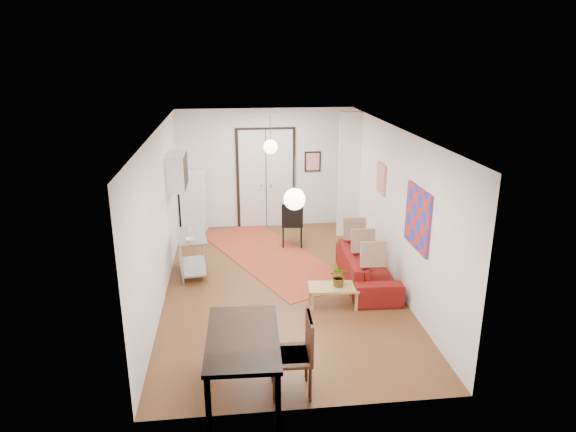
{
  "coord_description": "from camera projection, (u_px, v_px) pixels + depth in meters",
  "views": [
    {
      "loc": [
        -0.86,
        -8.7,
        4.2
      ],
      "look_at": [
        0.18,
        0.33,
        1.25
      ],
      "focal_mm": 32.0,
      "sensor_mm": 36.0,
      "label": 1
    }
  ],
  "objects": [
    {
      "name": "potted_plant",
      "position": [
        339.0,
        276.0,
        8.67
      ],
      "size": [
        0.35,
        0.31,
        0.36
      ],
      "primitive_type": "imported",
      "rotation": [
        0.0,
        0.0,
        -0.08
      ],
      "color": "#337032",
      "rests_on": "coffee_table"
    },
    {
      "name": "dining_chair_near",
      "position": [
        289.0,
        342.0,
        6.6
      ],
      "size": [
        0.53,
        0.73,
        1.06
      ],
      "rotation": [
        0.0,
        0.0,
        -1.61
      ],
      "color": "#341910",
      "rests_on": "floor"
    },
    {
      "name": "black_side_chair",
      "position": [
        292.0,
        218.0,
        11.51
      ],
      "size": [
        0.52,
        0.52,
        1.02
      ],
      "rotation": [
        0.0,
        0.0,
        3.03
      ],
      "color": "black",
      "rests_on": "floor"
    },
    {
      "name": "wall_right",
      "position": [
        394.0,
        207.0,
        9.39
      ],
      "size": [
        0.02,
        7.0,
        2.9
      ],
      "primitive_type": "cube",
      "color": "white",
      "rests_on": "floor"
    },
    {
      "name": "poster_back",
      "position": [
        313.0,
        162.0,
        12.52
      ],
      "size": [
        0.4,
        0.03,
        0.5
      ],
      "primitive_type": "cube",
      "color": "red",
      "rests_on": "wall_back"
    },
    {
      "name": "painting_popart",
      "position": [
        418.0,
        218.0,
        8.14
      ],
      "size": [
        0.05,
        1.0,
        1.0
      ],
      "primitive_type": "cube",
      "color": "red",
      "rests_on": "wall_right"
    },
    {
      "name": "stub_partition",
      "position": [
        349.0,
        176.0,
        11.77
      ],
      "size": [
        0.5,
        0.1,
        2.9
      ],
      "primitive_type": "cube",
      "color": "white",
      "rests_on": "floor"
    },
    {
      "name": "pendant_back",
      "position": [
        270.0,
        147.0,
        10.8
      ],
      "size": [
        0.3,
        0.3,
        0.8
      ],
      "color": "white",
      "rests_on": "ceiling"
    },
    {
      "name": "pendant_front",
      "position": [
        294.0,
        199.0,
        7.02
      ],
      "size": [
        0.3,
        0.3,
        0.8
      ],
      "color": "white",
      "rests_on": "ceiling"
    },
    {
      "name": "coffee_table",
      "position": [
        333.0,
        289.0,
        8.73
      ],
      "size": [
        0.87,
        0.53,
        0.37
      ],
      "rotation": [
        0.0,
        0.0,
        -0.08
      ],
      "color": "tan",
      "rests_on": "floor"
    },
    {
      "name": "dining_table",
      "position": [
        243.0,
        343.0,
        6.31
      ],
      "size": [
        0.94,
        1.58,
        0.86
      ],
      "rotation": [
        0.0,
        0.0,
        -0.04
      ],
      "color": "black",
      "rests_on": "floor"
    },
    {
      "name": "dining_chair_far",
      "position": [
        290.0,
        345.0,
        6.52
      ],
      "size": [
        0.53,
        0.73,
        1.06
      ],
      "rotation": [
        0.0,
        0.0,
        -1.61
      ],
      "color": "#341910",
      "rests_on": "floor"
    },
    {
      "name": "kitchen_counter",
      "position": [
        192.0,
        250.0,
        9.94
      ],
      "size": [
        0.67,
        1.12,
        0.81
      ],
      "rotation": [
        0.0,
        0.0,
        0.14
      ],
      "color": "silver",
      "rests_on": "floor"
    },
    {
      "name": "wall_left",
      "position": [
        160.0,
        216.0,
        8.93
      ],
      "size": [
        0.02,
        7.0,
        2.9
      ],
      "primitive_type": "cube",
      "color": "white",
      "rests_on": "floor"
    },
    {
      "name": "kilim_rug",
      "position": [
        271.0,
        256.0,
        10.94
      ],
      "size": [
        3.14,
        4.43,
        0.01
      ],
      "primitive_type": "cube",
      "rotation": [
        0.0,
        0.0,
        0.43
      ],
      "color": "#B1492C",
      "rests_on": "floor"
    },
    {
      "name": "soap_bottle",
      "position": [
        189.0,
        227.0,
        10.05
      ],
      "size": [
        0.1,
        0.1,
        0.17
      ],
      "primitive_type": "imported",
      "rotation": [
        0.0,
        0.0,
        0.37
      ],
      "color": "#4F98AD",
      "rests_on": "kitchen_counter"
    },
    {
      "name": "print_left",
      "position": [
        172.0,
        163.0,
        10.67
      ],
      "size": [
        0.03,
        0.44,
        0.54
      ],
      "primitive_type": "cube",
      "color": "#9F7542",
      "rests_on": "wall_left"
    },
    {
      "name": "wall_front",
      "position": [
        311.0,
        303.0,
        5.85
      ],
      "size": [
        4.2,
        0.02,
        2.9
      ],
      "primitive_type": "cube",
      "color": "white",
      "rests_on": "floor"
    },
    {
      "name": "wall_back",
      "position": [
        266.0,
        169.0,
        12.47
      ],
      "size": [
        4.2,
        0.02,
        2.9
      ],
      "primitive_type": "cube",
      "color": "white",
      "rests_on": "floor"
    },
    {
      "name": "painting_abstract",
      "position": [
        381.0,
        179.0,
        10.03
      ],
      "size": [
        0.05,
        0.5,
        0.6
      ],
      "primitive_type": "cube",
      "color": "beige",
      "rests_on": "wall_right"
    },
    {
      "name": "fridge",
      "position": [
        194.0,
        203.0,
        12.16
      ],
      "size": [
        0.59,
        0.59,
        1.48
      ],
      "primitive_type": "cube",
      "rotation": [
        0.0,
        0.0,
        -0.14
      ],
      "color": "white",
      "rests_on": "floor"
    },
    {
      "name": "wall_cabinet",
      "position": [
        177.0,
        171.0,
        10.23
      ],
      "size": [
        0.35,
        1.0,
        0.7
      ],
      "primitive_type": "cube",
      "color": "silver",
      "rests_on": "wall_left"
    },
    {
      "name": "ceiling",
      "position": [
        280.0,
        130.0,
        8.71
      ],
      "size": [
        4.2,
        7.0,
        0.02
      ],
      "primitive_type": "cube",
      "color": "white",
      "rests_on": "wall_back"
    },
    {
      "name": "sofa",
      "position": [
        367.0,
        268.0,
        9.59
      ],
      "size": [
        2.16,
        0.92,
        0.62
      ],
      "primitive_type": "imported",
      "rotation": [
        0.0,
        0.0,
        1.53
      ],
      "color": "maroon",
      "rests_on": "floor"
    },
    {
      "name": "floor",
      "position": [
        281.0,
        285.0,
        9.61
      ],
      "size": [
        7.0,
        7.0,
        0.0
      ],
      "primitive_type": "plane",
      "color": "brown",
      "rests_on": "ground"
    },
    {
      "name": "double_doors",
      "position": [
        266.0,
        179.0,
        12.5
      ],
      "size": [
        1.44,
        0.06,
        2.5
      ],
      "primitive_type": "cube",
      "color": "white",
      "rests_on": "wall_back"
    },
    {
      "name": "bowl",
      "position": [
        190.0,
        239.0,
        9.55
      ],
      "size": [
        0.25,
        0.25,
        0.05
      ],
      "primitive_type": "imported",
      "rotation": [
        0.0,
        0.0,
        0.37
      ],
      "color": "beige",
      "rests_on": "kitchen_counter"
    }
  ]
}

